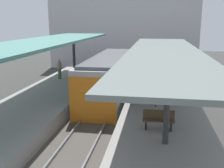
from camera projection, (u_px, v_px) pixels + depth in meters
ground_plane at (98, 118)px, 16.13m from camera, size 80.00×80.00×0.00m
platform_left at (38, 107)px, 16.62m from camera, size 4.40×28.00×1.00m
platform_right at (162, 114)px, 15.42m from camera, size 4.40×28.00×1.00m
track_ballast at (98, 117)px, 16.11m from camera, size 3.20×28.00×0.20m
rail_near_side at (86, 114)px, 16.19m from camera, size 0.08×28.00×0.14m
rail_far_side at (110, 115)px, 15.96m from camera, size 0.08×28.00×0.14m
commuter_train at (109, 77)px, 19.62m from camera, size 2.78×10.72×3.10m
canopy_left at (44, 43)px, 17.07m from camera, size 4.18×21.00×3.52m
canopy_right at (164, 52)px, 15.98m from camera, size 4.18×21.00×3.06m
platform_bench at (158, 119)px, 11.91m from camera, size 1.40×0.41×0.86m
platform_sign at (157, 79)px, 14.76m from camera, size 0.90×0.08×2.21m
passenger_near_bench at (162, 70)px, 21.81m from camera, size 0.36×0.36×1.59m
passenger_mid_platform at (166, 74)px, 19.90m from camera, size 0.36×0.36×1.73m
passenger_far_end at (59, 69)px, 22.27m from camera, size 0.36×0.36×1.65m
station_building_backdrop at (124, 23)px, 34.22m from camera, size 18.00×6.00×11.00m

